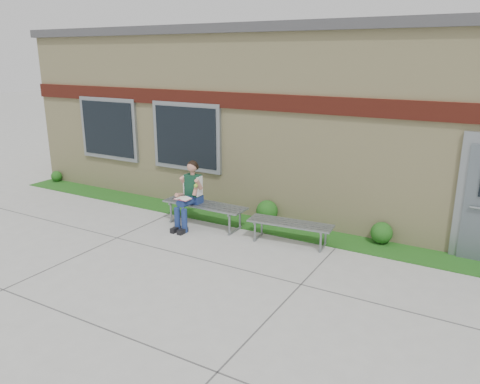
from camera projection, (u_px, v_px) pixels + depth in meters
The scene contains 9 objects.
ground at pixel (232, 283), 7.58m from camera, with size 80.00×80.00×0.00m, color #9E9E99.
grass_strip at pixel (296, 232), 9.74m from camera, with size 16.00×0.80×0.02m, color #165015.
school_building at pixel (351, 114), 11.97m from camera, with size 16.20×6.22×4.20m.
bench_left at pixel (205, 209), 10.03m from camera, with size 1.89×0.54×0.49m.
bench_right at pixel (290, 227), 9.09m from camera, with size 1.69×0.62×0.43m.
girl at pixel (189, 193), 9.86m from camera, with size 0.50×0.83×1.42m.
shrub_west at pixel (56, 176), 13.55m from camera, with size 0.30×0.30×0.30m, color #165015.
shrub_mid at pixel (267, 211), 10.26m from camera, with size 0.48×0.48×0.48m, color #165015.
shrub_east at pixel (382, 233), 9.08m from camera, with size 0.42×0.42×0.42m, color #165015.
Camera 1 is at (3.54, -5.88, 3.55)m, focal length 35.00 mm.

